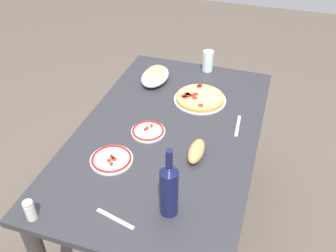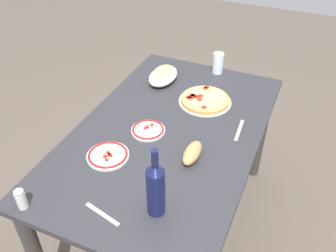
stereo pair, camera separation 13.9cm
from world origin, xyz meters
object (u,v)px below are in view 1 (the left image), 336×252
(pepperoni_pizza, at_px, (200,98))
(water_glass, at_px, (208,61))
(wine_bottle, at_px, (169,188))
(baked_pasta_dish, at_px, (155,75))
(side_plate_far, at_px, (148,131))
(dining_table, at_px, (168,148))
(spice_shaker, at_px, (30,210))
(side_plate_near, at_px, (112,159))
(bread_loaf, at_px, (196,151))

(pepperoni_pizza, relative_size, water_glass, 2.26)
(wine_bottle, relative_size, water_glass, 2.44)
(wine_bottle, xyz_separation_m, water_glass, (-1.12, -0.11, -0.06))
(baked_pasta_dish, height_order, side_plate_far, baked_pasta_dish)
(dining_table, xyz_separation_m, wine_bottle, (0.47, 0.15, 0.24))
(water_glass, height_order, side_plate_far, water_glass)
(water_glass, bearing_deg, pepperoni_pizza, 6.13)
(side_plate_far, bearing_deg, spice_shaker, -21.09)
(side_plate_near, xyz_separation_m, side_plate_far, (-0.24, 0.09, -0.00))
(pepperoni_pizza, xyz_separation_m, bread_loaf, (0.45, 0.09, 0.02))
(wine_bottle, xyz_separation_m, side_plate_far, (-0.43, -0.24, -0.12))
(wine_bottle, bearing_deg, dining_table, -161.72)
(wine_bottle, xyz_separation_m, bread_loaf, (-0.33, 0.02, -0.09))
(side_plate_near, bearing_deg, spice_shaker, -21.91)
(water_glass, bearing_deg, bread_loaf, 9.39)
(baked_pasta_dish, bearing_deg, bread_loaf, 35.03)
(side_plate_near, bearing_deg, dining_table, 148.18)
(spice_shaker, bearing_deg, wine_bottle, 111.42)
(water_glass, relative_size, side_plate_far, 0.76)
(spice_shaker, bearing_deg, bread_loaf, 136.06)
(pepperoni_pizza, height_order, wine_bottle, wine_bottle)
(water_glass, relative_size, bread_loaf, 0.79)
(spice_shaker, bearing_deg, dining_table, 153.67)
(dining_table, distance_m, wine_bottle, 0.55)
(side_plate_near, bearing_deg, baked_pasta_dish, -176.55)
(dining_table, xyz_separation_m, water_glass, (-0.65, 0.05, 0.18))
(spice_shaker, bearing_deg, water_glass, 164.12)
(wine_bottle, bearing_deg, spice_shaker, -68.58)
(dining_table, height_order, side_plate_near, side_plate_near)
(dining_table, distance_m, spice_shaker, 0.75)
(wine_bottle, height_order, side_plate_far, wine_bottle)
(dining_table, bearing_deg, water_glass, 175.89)
(pepperoni_pizza, relative_size, wine_bottle, 0.93)
(side_plate_far, distance_m, bread_loaf, 0.28)
(side_plate_far, bearing_deg, pepperoni_pizza, 154.18)
(pepperoni_pizza, distance_m, side_plate_far, 0.39)
(spice_shaker, bearing_deg, baked_pasta_dish, 174.19)
(bread_loaf, distance_m, spice_shaker, 0.72)
(baked_pasta_dish, bearing_deg, spice_shaker, -5.81)
(dining_table, relative_size, baked_pasta_dish, 5.92)
(water_glass, height_order, side_plate_near, water_glass)
(bread_loaf, bearing_deg, pepperoni_pizza, -168.19)
(wine_bottle, relative_size, bread_loaf, 1.91)
(spice_shaker, bearing_deg, side_plate_near, 158.09)
(pepperoni_pizza, height_order, spice_shaker, spice_shaker)
(dining_table, height_order, water_glass, water_glass)
(spice_shaker, bearing_deg, pepperoni_pizza, 157.14)
(wine_bottle, distance_m, side_plate_near, 0.40)
(wine_bottle, bearing_deg, bread_loaf, 176.25)
(wine_bottle, height_order, side_plate_near, wine_bottle)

